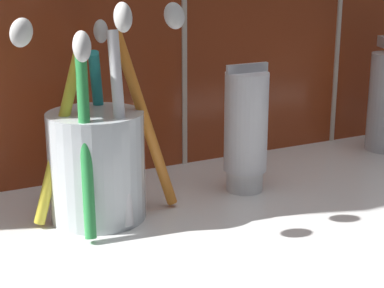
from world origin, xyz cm
name	(u,v)px	position (x,y,z in cm)	size (l,w,h in cm)	color
sink_counter	(245,227)	(0.00, 0.00, 1.00)	(78.17, 31.73, 2.00)	white
toothbrush_cup	(98,158)	(-10.86, 5.48, 7.19)	(14.46, 14.14, 17.95)	silver
toothpaste_tube	(246,130)	(3.37, 5.55, 7.83)	(4.18, 3.98, 11.89)	white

